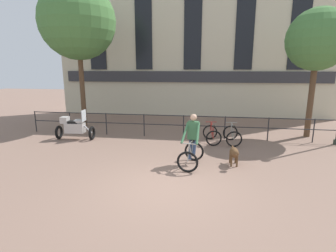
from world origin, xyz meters
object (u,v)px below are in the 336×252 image
at_px(parked_bicycle_near_lamp, 212,134).
at_px(parked_bicycle_mid_left, 232,135).
at_px(dog, 234,153).
at_px(cyclist_with_bike, 192,143).
at_px(parked_motorcycle, 75,127).

xyz_separation_m(parked_bicycle_near_lamp, parked_bicycle_mid_left, (0.86, -0.00, -0.00)).
height_order(dog, parked_bicycle_mid_left, parked_bicycle_mid_left).
bearing_deg(cyclist_with_bike, parked_bicycle_near_lamp, 83.74).
bearing_deg(dog, parked_bicycle_near_lamp, 101.78).
distance_m(dog, parked_bicycle_near_lamp, 2.76).
height_order(parked_motorcycle, parked_bicycle_mid_left, parked_motorcycle).
bearing_deg(parked_bicycle_near_lamp, cyclist_with_bike, 68.17).
height_order(cyclist_with_bike, parked_bicycle_near_lamp, cyclist_with_bike).
bearing_deg(parked_bicycle_mid_left, dog, 82.96).
bearing_deg(parked_bicycle_mid_left, parked_motorcycle, -0.26).
xyz_separation_m(parked_motorcycle, parked_bicycle_mid_left, (6.97, 0.41, -0.20)).
relative_size(parked_motorcycle, parked_bicycle_mid_left, 1.48).
bearing_deg(dog, parked_bicycle_mid_left, 83.69).
distance_m(cyclist_with_bike, parked_motorcycle, 5.94).
bearing_deg(dog, cyclist_with_bike, -177.30).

